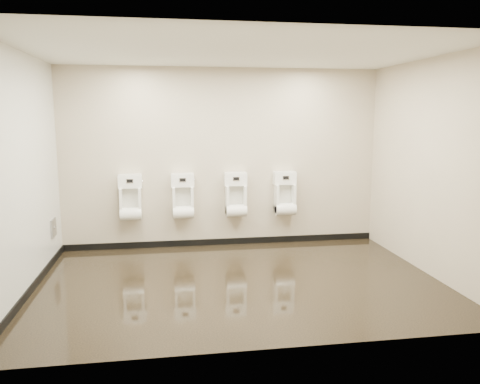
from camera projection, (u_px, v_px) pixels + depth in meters
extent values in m
cube|color=black|center=(240.00, 281.00, 5.88)|extent=(5.00, 3.50, 0.00)
cube|color=silver|center=(240.00, 52.00, 5.43)|extent=(5.00, 3.50, 0.00)
cube|color=#BDAF95|center=(223.00, 158.00, 7.37)|extent=(5.00, 0.02, 2.80)
cube|color=#BDAF95|center=(272.00, 195.00, 3.95)|extent=(5.00, 0.02, 2.80)
cube|color=#BDAF95|center=(22.00, 175.00, 5.28)|extent=(0.02, 3.50, 2.80)
cube|color=#BDAF95|center=(431.00, 168.00, 6.04)|extent=(0.02, 3.50, 2.80)
cube|color=white|center=(22.00, 175.00, 5.28)|extent=(0.01, 3.50, 2.80)
cube|color=black|center=(223.00, 242.00, 7.57)|extent=(5.00, 0.02, 0.10)
cube|color=black|center=(31.00, 289.00, 5.50)|extent=(0.02, 3.50, 0.10)
cube|color=#9E9EA3|center=(53.00, 228.00, 6.59)|extent=(0.03, 0.25, 0.25)
cylinder|color=silver|center=(55.00, 228.00, 6.60)|extent=(0.02, 0.04, 0.04)
cube|color=white|center=(131.00, 203.00, 7.14)|extent=(0.32, 0.23, 0.45)
cube|color=silver|center=(131.00, 199.00, 7.21)|extent=(0.24, 0.01, 0.33)
cylinder|color=white|center=(131.00, 214.00, 7.10)|extent=(0.32, 0.20, 0.20)
cube|color=white|center=(130.00, 181.00, 7.12)|extent=(0.35, 0.17, 0.20)
cube|color=black|center=(130.00, 181.00, 7.03)|extent=(0.09, 0.01, 0.05)
cube|color=silver|center=(130.00, 181.00, 7.03)|extent=(0.11, 0.01, 0.07)
cylinder|color=silver|center=(142.00, 181.00, 7.15)|extent=(0.01, 0.03, 0.03)
cube|color=white|center=(183.00, 201.00, 7.26)|extent=(0.32, 0.23, 0.45)
cube|color=silver|center=(183.00, 198.00, 7.33)|extent=(0.24, 0.01, 0.33)
cylinder|color=white|center=(183.00, 212.00, 7.23)|extent=(0.32, 0.20, 0.20)
cube|color=white|center=(182.00, 180.00, 7.24)|extent=(0.35, 0.17, 0.20)
cube|color=black|center=(183.00, 180.00, 7.15)|extent=(0.09, 0.01, 0.05)
cube|color=silver|center=(183.00, 180.00, 7.15)|extent=(0.11, 0.01, 0.07)
cylinder|color=silver|center=(194.00, 180.00, 7.27)|extent=(0.01, 0.03, 0.03)
cube|color=white|center=(236.00, 200.00, 7.39)|extent=(0.32, 0.23, 0.45)
cube|color=silver|center=(235.00, 197.00, 7.45)|extent=(0.24, 0.01, 0.33)
cylinder|color=white|center=(236.00, 211.00, 7.35)|extent=(0.32, 0.20, 0.20)
cube|color=white|center=(235.00, 179.00, 7.36)|extent=(0.35, 0.17, 0.20)
cube|color=black|center=(236.00, 179.00, 7.27)|extent=(0.09, 0.01, 0.05)
cube|color=silver|center=(236.00, 179.00, 7.28)|extent=(0.11, 0.01, 0.07)
cylinder|color=silver|center=(247.00, 179.00, 7.39)|extent=(0.01, 0.03, 0.03)
cube|color=white|center=(285.00, 198.00, 7.51)|extent=(0.32, 0.23, 0.45)
cube|color=silver|center=(284.00, 195.00, 7.57)|extent=(0.24, 0.01, 0.33)
cylinder|color=white|center=(286.00, 209.00, 7.47)|extent=(0.32, 0.20, 0.20)
cube|color=white|center=(285.00, 178.00, 7.49)|extent=(0.35, 0.17, 0.20)
cube|color=black|center=(286.00, 178.00, 7.40)|extent=(0.09, 0.01, 0.05)
cube|color=silver|center=(286.00, 178.00, 7.40)|extent=(0.11, 0.01, 0.07)
cylinder|color=silver|center=(296.00, 178.00, 7.51)|extent=(0.01, 0.03, 0.03)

